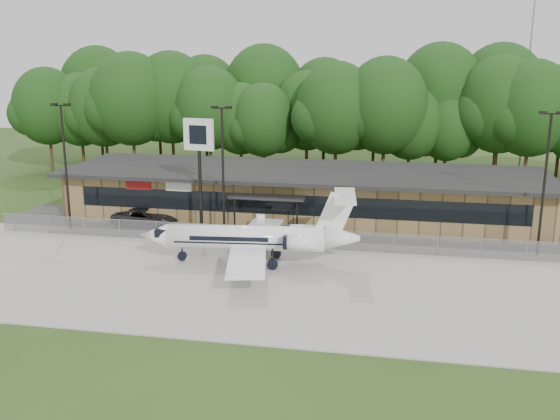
% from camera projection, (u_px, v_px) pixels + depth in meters
% --- Properties ---
extents(ground, '(160.00, 160.00, 0.00)m').
position_uv_depth(ground, '(230.00, 335.00, 31.86)').
color(ground, '#244117').
rests_on(ground, ground).
extents(apron, '(64.00, 18.00, 0.08)m').
position_uv_depth(apron, '(264.00, 280.00, 39.47)').
color(apron, '#9E9B93').
rests_on(apron, ground).
extents(parking_lot, '(50.00, 9.00, 0.06)m').
position_uv_depth(parking_lot, '(294.00, 231.00, 50.42)').
color(parking_lot, '#383835').
rests_on(parking_lot, ground).
extents(terminal, '(41.00, 11.65, 4.30)m').
position_uv_depth(terminal, '(303.00, 193.00, 54.13)').
color(terminal, '#94774A').
rests_on(terminal, ground).
extents(fence, '(46.00, 0.04, 1.52)m').
position_uv_depth(fence, '(284.00, 238.00, 45.96)').
color(fence, gray).
rests_on(fence, ground).
extents(treeline, '(72.00, 12.00, 15.00)m').
position_uv_depth(treeline, '(328.00, 113.00, 70.02)').
color(treeline, black).
rests_on(treeline, ground).
extents(radio_mast, '(0.20, 0.20, 25.00)m').
position_uv_depth(radio_mast, '(529.00, 67.00, 70.47)').
color(radio_mast, gray).
rests_on(radio_mast, ground).
extents(light_pole_left, '(1.55, 0.30, 10.23)m').
position_uv_depth(light_pole_left, '(65.00, 157.00, 49.42)').
color(light_pole_left, black).
rests_on(light_pole_left, ground).
extents(light_pole_mid, '(1.55, 0.30, 10.23)m').
position_uv_depth(light_pole_mid, '(223.00, 163.00, 47.03)').
color(light_pole_mid, black).
rests_on(light_pole_mid, ground).
extents(light_pole_right, '(1.55, 0.30, 10.23)m').
position_uv_depth(light_pole_right, '(545.00, 173.00, 42.81)').
color(light_pole_right, black).
rests_on(light_pole_right, ground).
extents(business_jet, '(15.16, 13.54, 5.10)m').
position_uv_depth(business_jet, '(254.00, 239.00, 42.08)').
color(business_jet, white).
rests_on(business_jet, ground).
extents(suv, '(5.60, 2.85, 1.52)m').
position_uv_depth(suv, '(145.00, 218.00, 51.65)').
color(suv, '#2E2E30').
rests_on(suv, ground).
extents(pole_sign, '(2.43, 0.60, 9.21)m').
position_uv_depth(pole_sign, '(199.00, 147.00, 47.41)').
color(pole_sign, black).
rests_on(pole_sign, ground).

